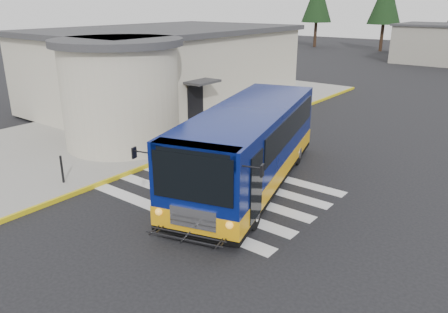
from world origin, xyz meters
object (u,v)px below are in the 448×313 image
Objects in this scene: transit_bus at (249,149)px; pedestrian_a at (106,136)px; pedestrian_b at (80,134)px; bollard at (62,169)px.

transit_bus reaches higher than pedestrian_a.
bollard is at bearing 47.42° from pedestrian_b.
bollard is (-5.32, -4.31, -0.72)m from transit_bus.
pedestrian_b reaches higher than bollard.
transit_bus is 6.89m from bollard.
pedestrian_a is 1.10m from pedestrian_b.
pedestrian_a is at bearing 135.49° from pedestrian_b.
bollard is (1.46, -3.14, -0.26)m from pedestrian_a.
pedestrian_b is at bearing 141.89° from pedestrian_a.
transit_bus is at bearing 108.12° from pedestrian_b.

